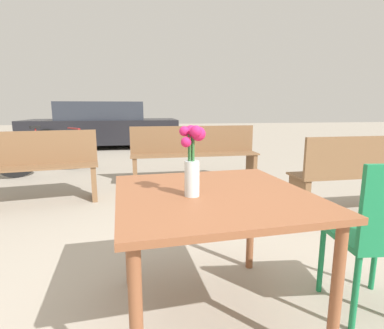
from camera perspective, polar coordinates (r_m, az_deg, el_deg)
ground_plane at (r=1.84m, az=3.66°, el=-26.80°), size 40.00×40.00×0.00m
table_front at (r=1.54m, az=3.94°, el=-8.24°), size 1.02×1.04×0.70m
flower_vase at (r=1.41m, az=0.07°, el=0.71°), size 0.12×0.12×0.34m
cafe_chair at (r=1.85m, az=32.46°, el=-10.62°), size 0.43×0.43×0.87m
bench_middle at (r=4.50m, az=0.44°, el=2.51°), size 1.90×0.40×0.85m
bench_far at (r=3.98m, az=-27.75°, el=-0.17°), size 1.46×0.59×0.85m
bicycle at (r=5.74m, az=-25.55°, el=2.23°), size 1.42×1.07×0.82m
parked_car at (r=8.97m, az=-16.58°, el=7.06°), size 4.17×1.77×1.28m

